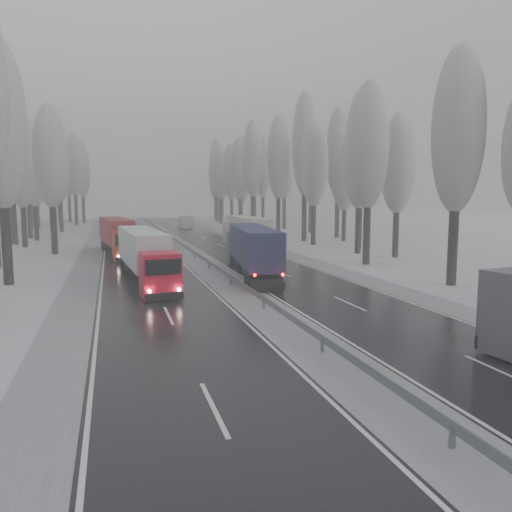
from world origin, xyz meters
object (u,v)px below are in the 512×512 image
truck_blue_box (251,247)px  truck_cream_box (245,230)px  truck_red_white (144,252)px  box_truck_distant (186,222)px  truck_red_red (117,234)px

truck_blue_box → truck_cream_box: (4.81, 19.73, -0.04)m
truck_cream_box → truck_red_white: size_ratio=1.02×
box_truck_distant → truck_red_red: size_ratio=0.45×
box_truck_distant → truck_red_red: 43.28m
truck_blue_box → truck_red_white: bearing=-169.9°
truck_cream_box → truck_red_red: truck_cream_box is taller
truck_blue_box → truck_red_red: 20.27m
truck_red_red → box_truck_distant: bearing=66.2°
box_truck_distant → truck_cream_box: bearing=-87.3°
truck_cream_box → truck_red_red: bearing=-171.0°
truck_red_red → truck_blue_box: bearing=-66.6°
truck_cream_box → box_truck_distant: bearing=93.2°
truck_blue_box → truck_red_white: truck_blue_box is taller
truck_red_white → truck_red_red: (-1.67, 18.04, 0.05)m
truck_cream_box → box_truck_distant: (-1.49, 39.12, -0.96)m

